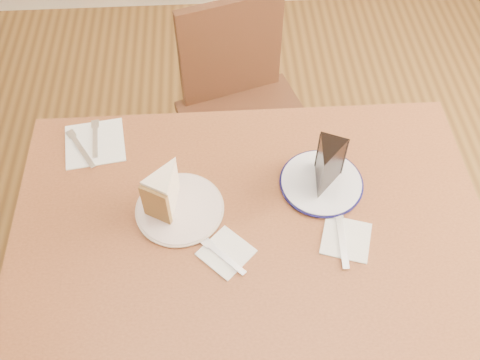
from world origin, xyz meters
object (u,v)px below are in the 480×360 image
(chair_far, at_px, (245,116))
(plate_navy, at_px, (321,183))
(carrot_cake, at_px, (168,189))
(chocolate_cake, at_px, (326,169))
(plate_cream, at_px, (180,209))
(table, at_px, (250,245))

(chair_far, bearing_deg, plate_navy, 91.08)
(carrot_cake, bearing_deg, plate_navy, 35.32)
(carrot_cake, relative_size, chocolate_cake, 0.90)
(chocolate_cake, bearing_deg, plate_navy, -49.19)
(chair_far, height_order, plate_cream, chair_far)
(plate_cream, bearing_deg, plate_navy, 9.22)
(table, distance_m, plate_navy, 0.25)
(carrot_cake, bearing_deg, chair_far, 96.86)
(chair_far, bearing_deg, table, 70.01)
(chair_far, bearing_deg, plate_cream, 52.72)
(plate_cream, bearing_deg, chocolate_cake, 8.14)
(chair_far, distance_m, chocolate_cake, 0.64)
(chair_far, distance_m, plate_navy, 0.60)
(carrot_cake, xyz_separation_m, chocolate_cake, (0.40, 0.03, 0.01))
(table, relative_size, chocolate_cake, 9.62)
(plate_cream, bearing_deg, chair_far, 70.16)
(table, xyz_separation_m, plate_navy, (0.20, 0.12, 0.10))
(chocolate_cake, bearing_deg, carrot_cake, 28.64)
(plate_navy, height_order, chocolate_cake, chocolate_cake)
(plate_navy, bearing_deg, table, -149.46)
(chair_far, bearing_deg, chocolate_cake, 91.06)
(chair_far, relative_size, plate_cream, 4.07)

